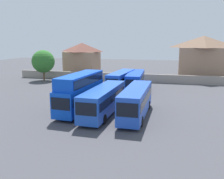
# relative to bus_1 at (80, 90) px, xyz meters

# --- Properties ---
(ground) EXTENTS (140.00, 140.00, 0.00)m
(ground) POSITION_rel_bus_1_xyz_m (3.46, 17.71, -2.70)
(ground) COLOR #424247
(depot_boundary_wall) EXTENTS (56.00, 0.50, 1.80)m
(depot_boundary_wall) POSITION_rel_bus_1_xyz_m (3.46, 24.31, -1.80)
(depot_boundary_wall) COLOR gray
(depot_boundary_wall) RESTS_ON ground
(bus_1) EXTENTS (3.11, 10.30, 4.78)m
(bus_1) POSITION_rel_bus_1_xyz_m (0.00, 0.00, 0.00)
(bus_1) COLOR blue
(bus_1) RESTS_ON ground
(bus_2) EXTENTS (2.92, 11.77, 3.30)m
(bus_2) POSITION_rel_bus_1_xyz_m (3.26, -0.60, -0.80)
(bus_2) COLOR blue
(bus_2) RESTS_ON ground
(bus_3) EXTENTS (2.60, 11.26, 3.46)m
(bus_3) POSITION_rel_bus_1_xyz_m (7.22, -0.46, -0.72)
(bus_3) COLOR blue
(bus_3) RESTS_ON ground
(bus_4) EXTENTS (3.22, 10.62, 3.42)m
(bus_4) POSITION_rel_bus_1_xyz_m (2.29, 14.11, -0.74)
(bus_4) COLOR blue
(bus_4) RESTS_ON ground
(bus_5) EXTENTS (3.02, 10.68, 3.31)m
(bus_5) POSITION_rel_bus_1_xyz_m (4.75, 14.66, -0.80)
(bus_5) COLOR blue
(bus_5) RESTS_ON ground
(house_terrace_left) EXTENTS (8.08, 7.51, 8.29)m
(house_terrace_left) POSITION_rel_bus_1_xyz_m (-11.65, 31.30, 1.53)
(house_terrace_left) COLOR #9E7A60
(house_terrace_left) RESTS_ON ground
(house_terrace_centre) EXTENTS (10.91, 8.07, 9.93)m
(house_terrace_centre) POSITION_rel_bus_1_xyz_m (17.50, 31.46, 2.36)
(house_terrace_centre) COLOR #9E7A60
(house_terrace_centre) RESTS_ON ground
(tree_left_of_lot) EXTENTS (5.05, 5.05, 6.81)m
(tree_left_of_lot) POSITION_rel_bus_1_xyz_m (-17.10, 21.31, 1.58)
(tree_left_of_lot) COLOR brown
(tree_left_of_lot) RESTS_ON ground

